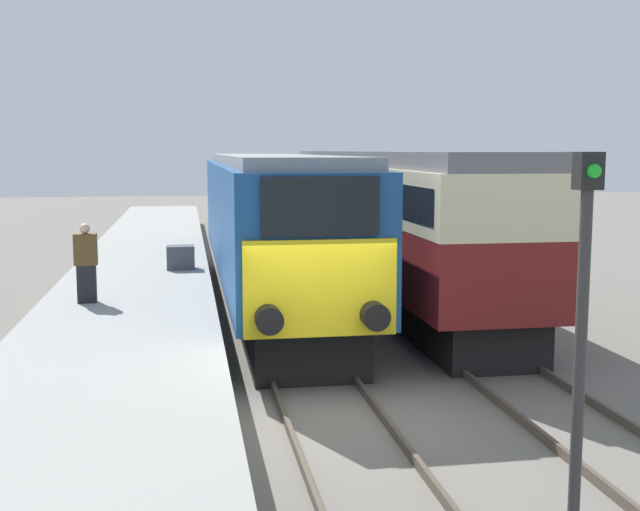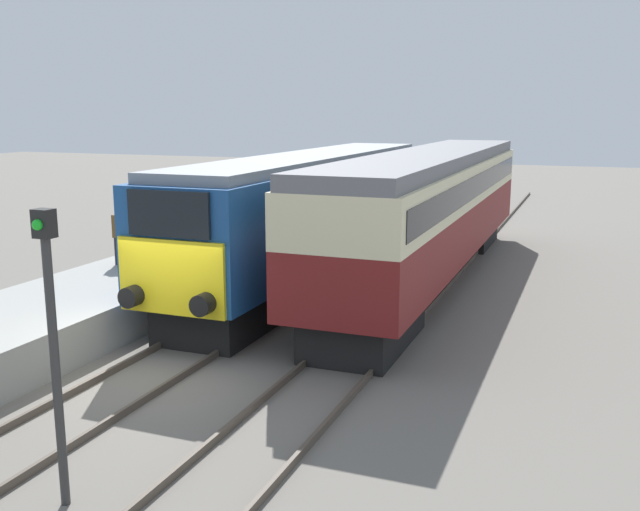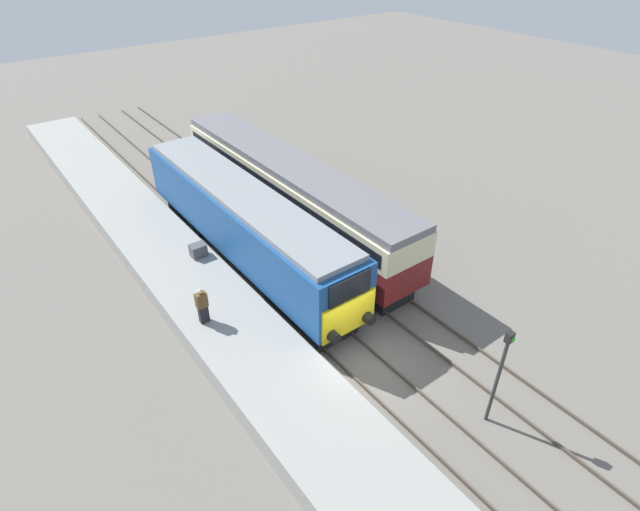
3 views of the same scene
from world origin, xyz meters
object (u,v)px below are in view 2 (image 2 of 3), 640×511
(locomotive, at_px, (312,210))
(luggage_crate, at_px, (252,233))
(signal_post, at_px, (53,335))
(passenger_carriage, at_px, (432,204))
(person_on_platform, at_px, (122,237))

(locomotive, relative_size, luggage_crate, 22.76)
(locomotive, relative_size, signal_post, 4.02)
(locomotive, distance_m, signal_post, 13.17)
(luggage_crate, bearing_deg, passenger_carriage, 7.51)
(signal_post, bearing_deg, locomotive, 97.42)
(passenger_carriage, xyz_separation_m, signal_post, (-1.70, -14.23, -0.04))
(signal_post, bearing_deg, luggage_crate, 106.36)
(passenger_carriage, xyz_separation_m, luggage_crate, (-5.66, -0.75, -1.13))
(locomotive, bearing_deg, luggage_crate, 169.36)
(locomotive, height_order, luggage_crate, locomotive)
(passenger_carriage, height_order, signal_post, signal_post)
(person_on_platform, height_order, luggage_crate, person_on_platform)
(luggage_crate, bearing_deg, person_on_platform, -112.85)
(signal_post, height_order, luggage_crate, signal_post)
(locomotive, relative_size, person_on_platform, 10.05)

